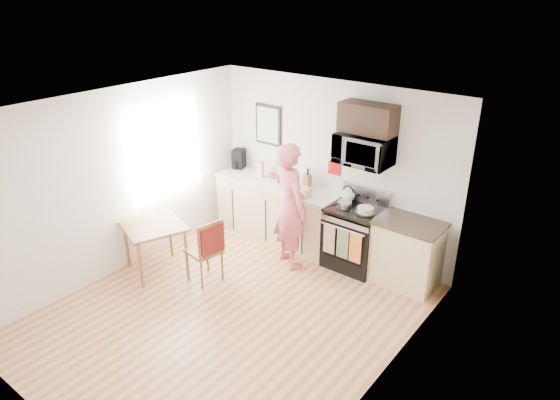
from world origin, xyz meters
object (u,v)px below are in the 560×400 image
Objects in this scene: range at (354,239)px; cake at (365,210)px; microwave at (364,149)px; chair at (209,245)px; person at (290,206)px; dining_table at (154,230)px.

cake is at bearing -22.97° from range.
microwave reaches higher than chair.
person is at bearing 73.52° from chair.
dining_table is 0.89m from chair.
range is at bearing 40.85° from dining_table.
microwave is 0.79× the size of chair.
chair is at bearing 88.63° from person.
person is at bearing 44.08° from dining_table.
dining_table is 0.92× the size of chair.
range is 1.06m from person.
microwave reaches higher than cake.
chair is 3.51× the size of cake.
cake is at bearing 37.41° from dining_table.
person is 1.27m from chair.
microwave is at bearing -117.24° from person.
dining_table is at bearing 67.66° from person.
person is at bearing -154.79° from cake.
person is at bearing -145.80° from range.
range is 4.24× the size of cake.
chair is at bearing -126.51° from microwave.
person is 1.94m from dining_table.
range is 2.10m from chair.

